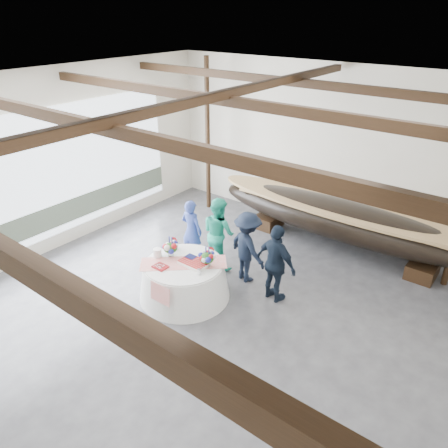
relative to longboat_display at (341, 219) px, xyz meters
The scene contains 13 objects.
floor 5.24m from the longboat_display, 99.59° to the right, with size 10.00×12.00×0.01m, color #3D3D42.
wall_back 1.87m from the longboat_display, 133.75° to the left, with size 10.00×0.02×4.50m, color silver.
wall_left 7.89m from the longboat_display, 138.97° to the right, with size 0.02×12.00×4.50m, color silver.
ceiling 6.33m from the longboat_display, 99.59° to the right, with size 10.00×12.00×0.01m, color white.
pavilion_structure 5.35m from the longboat_display, 101.49° to the right, with size 9.80×11.76×4.50m.
open_bay 7.18m from the longboat_display, 144.79° to the right, with size 0.03×7.00×3.20m.
longboat_display is the anchor object (origin of this frame).
banquet_table 4.37m from the longboat_display, 113.66° to the right, with size 1.96×1.96×0.84m.
tabletop_items 4.27m from the longboat_display, 114.33° to the right, with size 1.72×1.62×0.40m.
guest_woman_blue 3.79m from the longboat_display, 134.56° to the right, with size 0.58×0.38×1.59m, color navy.
guest_woman_teal 3.19m from the longboat_display, 127.91° to the right, with size 0.86×0.67×1.77m, color #20A787.
guest_man_left 2.81m from the longboat_display, 112.15° to the right, with size 1.09×0.63×1.69m, color black.
guest_man_right 2.87m from the longboat_display, 92.88° to the right, with size 1.03×0.43×1.77m, color black.
Camera 1 is at (4.62, -4.58, 5.72)m, focal length 35.00 mm.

